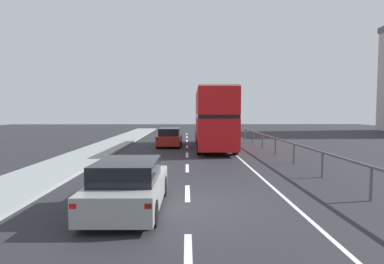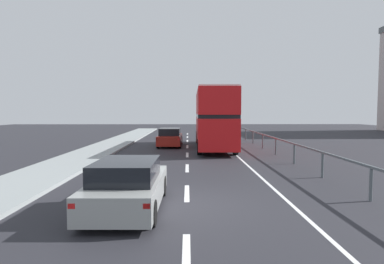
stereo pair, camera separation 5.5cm
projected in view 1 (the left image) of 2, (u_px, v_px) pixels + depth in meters
The scene contains 6 objects.
ground_plane at pixel (188, 206), 9.43m from camera, with size 75.04×120.00×0.10m, color #26262B.
lane_paint_markings at pixel (220, 160), 18.22m from camera, with size 3.21×46.00×0.01m.
bridge_side_railing at pixel (284, 144), 18.45m from camera, with size 0.10×42.00×1.09m.
double_decker_bus_red at pixel (213, 117), 23.84m from camera, with size 2.70×10.71×4.32m.
hatchback_car_near at pixel (129, 186), 8.91m from camera, with size 1.90×4.22×1.40m.
sedan_car_ahead at pixel (170, 137), 25.22m from camera, with size 1.88×4.29×1.43m.
Camera 1 is at (-0.03, -9.27, 2.73)m, focal length 29.96 mm.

